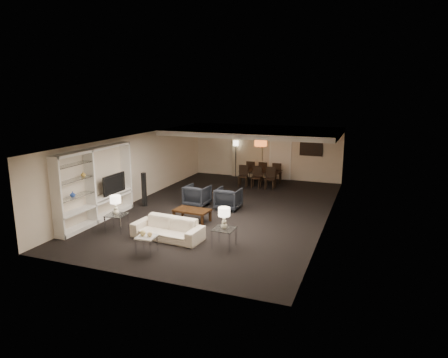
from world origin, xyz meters
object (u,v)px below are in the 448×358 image
at_px(chair_nm, 256,177).
at_px(chair_fr, 277,172).
at_px(table_lamp_right, 224,218).
at_px(sofa, 168,229).
at_px(side_table_left, 117,223).
at_px(floor_speaker, 144,190).
at_px(chair_nr, 270,178).
at_px(side_table_right, 224,238).
at_px(table_lamp_left, 116,205).
at_px(television, 111,184).
at_px(chair_fl, 252,171).
at_px(marble_table, 147,245).
at_px(vase_amber, 83,174).
at_px(pendant_light, 261,143).
at_px(floor_lamp, 236,159).
at_px(vase_blue, 73,194).
at_px(armchair_left, 197,195).
at_px(armchair_right, 228,199).
at_px(chair_fm, 264,171).
at_px(chair_nl, 243,176).
at_px(dining_table, 260,178).
at_px(coffee_table, 192,215).

distance_m(chair_nm, chair_fr, 1.43).
bearing_deg(table_lamp_right, sofa, 180.00).
distance_m(side_table_left, chair_nm, 7.05).
bearing_deg(floor_speaker, chair_nr, 45.62).
xyz_separation_m(side_table_right, table_lamp_left, (-3.40, 0.00, 0.55)).
distance_m(television, chair_fl, 7.25).
bearing_deg(side_table_right, television, 163.85).
height_order(sofa, side_table_left, sofa).
distance_m(table_lamp_right, chair_fr, 7.98).
bearing_deg(side_table_left, chair_nr, 66.33).
distance_m(side_table_left, marble_table, 2.03).
height_order(side_table_right, floor_speaker, floor_speaker).
bearing_deg(television, sofa, -114.98).
bearing_deg(chair_nr, side_table_left, -117.78).
relative_size(marble_table, vase_amber, 2.97).
height_order(pendant_light, floor_lamp, pendant_light).
relative_size(table_lamp_right, vase_blue, 3.43).
xyz_separation_m(sofa, floor_speaker, (-2.34, 2.54, 0.32)).
bearing_deg(sofa, armchair_left, 104.62).
bearing_deg(vase_amber, armchair_right, 43.64).
relative_size(sofa, chair_fm, 2.23).
relative_size(chair_nl, chair_nm, 1.00).
bearing_deg(chair_fr, pendant_light, 65.21).
xyz_separation_m(armchair_left, chair_nr, (1.82, 3.36, 0.08)).
bearing_deg(chair_fr, side_table_left, 63.41).
relative_size(side_table_right, chair_nr, 0.61).
bearing_deg(armchair_right, television, 31.69).
bearing_deg(chair_nl, marble_table, -97.69).
bearing_deg(vase_blue, chair_nm, 64.25).
relative_size(table_lamp_left, floor_speaker, 0.47).
bearing_deg(chair_fl, table_lamp_left, 78.47).
relative_size(pendant_light, floor_lamp, 0.30).
relative_size(side_table_right, dining_table, 0.32).
relative_size(sofa, chair_nm, 2.23).
height_order(armchair_left, vase_blue, vase_blue).
relative_size(armchair_right, chair_nr, 0.91).
xyz_separation_m(sofa, side_table_right, (1.70, 0.00, -0.04)).
bearing_deg(chair_fm, coffee_table, 91.47).
bearing_deg(vase_blue, table_lamp_right, 5.99).
bearing_deg(side_table_left, chair_nl, 75.53).
xyz_separation_m(television, vase_blue, (-0.03, -1.78, 0.07)).
height_order(coffee_table, armchair_left, armchair_left).
xyz_separation_m(television, floor_speaker, (0.46, 1.24, -0.46)).
relative_size(table_lamp_right, chair_fm, 0.63).
bearing_deg(marble_table, vase_blue, 167.50).
distance_m(armchair_left, vase_amber, 4.14).
height_order(vase_amber, chair_nm, vase_amber).
xyz_separation_m(armchair_left, armchair_right, (1.20, -0.00, 0.00)).
relative_size(side_table_left, dining_table, 0.32).
relative_size(vase_blue, chair_nr, 0.18).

